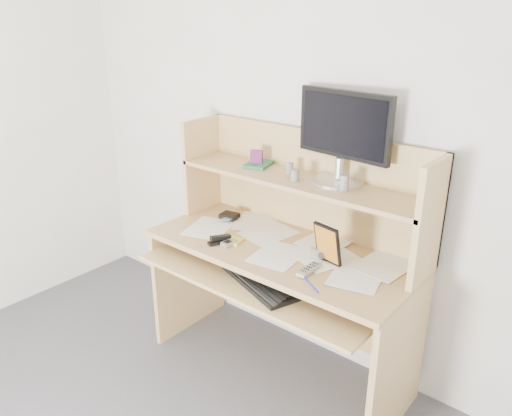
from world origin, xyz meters
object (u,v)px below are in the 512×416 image
Objects in this scene: game_case at (327,244)px; desk at (289,252)px; tv_remote at (309,269)px; keyboard at (259,281)px; monitor at (343,134)px.

desk is at bearing 173.00° from game_case.
desk is 0.33m from game_case.
tv_remote is 0.15m from game_case.
desk is 7.05× the size of game_case.
monitor reaches higher than keyboard.
game_case is at bearing -62.86° from monitor.
keyboard is (0.04, -0.30, -0.03)m from desk.
game_case is (0.28, -0.09, 0.16)m from desk.
game_case is 0.53m from monitor.
keyboard is 3.09× the size of tv_remote.
tv_remote is at bearing 42.56° from keyboard.
keyboard is 2.46× the size of game_case.
desk is 2.86× the size of keyboard.
tv_remote is at bearing -90.22° from game_case.
keyboard is 0.81m from monitor.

